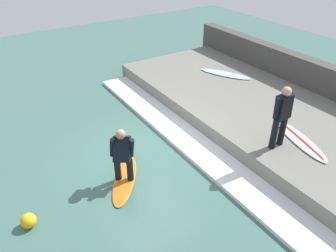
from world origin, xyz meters
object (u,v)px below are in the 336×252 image
object	(u,v)px
surfboard_waiting_near	(301,140)
marker_buoy	(29,221)
surfboard_riding	(125,180)
surfer_riding	(122,153)
surfboard_spare	(225,74)
surfer_waiting_near	(282,114)

from	to	relation	value
surfboard_waiting_near	marker_buoy	world-z (taller)	surfboard_waiting_near
surfboard_riding	marker_buoy	xyz separation A→B (m)	(-2.34, -0.21, 0.13)
surfer_riding	surfboard_waiting_near	world-z (taller)	surfer_riding
surfboard_waiting_near	surfboard_spare	xyz separation A→B (m)	(1.29, 4.51, -0.00)
surfboard_riding	surfboard_waiting_near	bearing A→B (deg)	-21.06
surfer_waiting_near	surfboard_waiting_near	bearing A→B (deg)	-17.58
surfboard_waiting_near	surfer_riding	bearing A→B (deg)	158.94
surfer_waiting_near	surfer_riding	bearing A→B (deg)	158.27
surfboard_riding	marker_buoy	size ratio (longest dim) A/B	5.63
surfboard_riding	surfer_waiting_near	size ratio (longest dim) A/B	1.10
surfboard_riding	surfer_riding	xyz separation A→B (m)	(0.00, 0.00, 0.83)
surfboard_spare	surfer_waiting_near	bearing A→B (deg)	-115.21
surfboard_waiting_near	surfboard_spare	world-z (taller)	surfboard_waiting_near
surfer_waiting_near	marker_buoy	xyz separation A→B (m)	(-6.03, 1.26, -1.31)
surfer_riding	surfer_waiting_near	size ratio (longest dim) A/B	0.85
surfer_riding	surfboard_waiting_near	bearing A→B (deg)	-21.06
marker_buoy	surfboard_waiting_near	bearing A→B (deg)	-12.43
surfer_waiting_near	surfboard_spare	world-z (taller)	surfer_waiting_near
surfer_waiting_near	marker_buoy	bearing A→B (deg)	168.20
surfboard_riding	surfboard_spare	world-z (taller)	surfboard_spare
marker_buoy	surfboard_riding	bearing A→B (deg)	5.10
surfboard_waiting_near	surfboard_spare	bearing A→B (deg)	74.00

